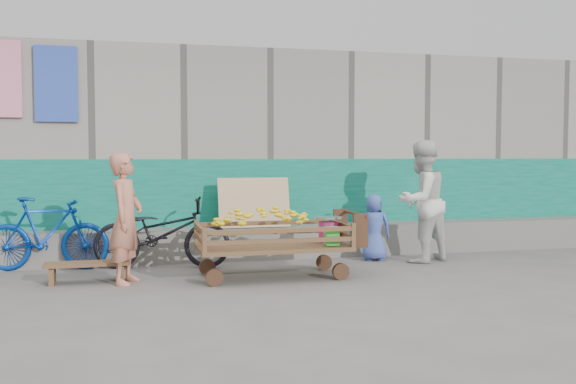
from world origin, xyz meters
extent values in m
plane|color=#5B5753|center=(0.00, 0.00, 0.00)|extent=(80.00, 80.00, 0.00)
cube|color=gray|center=(0.00, 4.10, 1.50)|extent=(12.00, 3.00, 3.00)
cube|color=#076653|center=(0.00, 2.58, 0.70)|extent=(12.00, 0.03, 1.40)
cube|color=slate|center=(0.00, 2.35, 0.23)|extent=(12.00, 0.50, 0.45)
cube|color=tan|center=(0.30, 2.22, 0.80)|extent=(1.00, 0.19, 0.68)
cube|color=blue|center=(-2.30, 2.56, 2.40)|extent=(0.55, 0.03, 1.00)
cube|color=#513821|center=(0.26, 0.88, 0.37)|extent=(1.78, 0.89, 0.05)
cylinder|color=#3B2519|center=(-0.48, 0.55, 0.10)|extent=(0.20, 0.06, 0.20)
cube|color=#513821|center=(-0.60, 0.46, 0.53)|extent=(0.05, 0.05, 0.28)
cylinder|color=#3B2519|center=(-0.48, 1.21, 0.10)|extent=(0.20, 0.06, 0.20)
cube|color=#513821|center=(-0.60, 1.29, 0.53)|extent=(0.05, 0.05, 0.28)
cylinder|color=#3B2519|center=(1.00, 0.55, 0.10)|extent=(0.20, 0.06, 0.20)
cube|color=#513821|center=(1.12, 0.46, 0.53)|extent=(0.05, 0.05, 0.28)
cylinder|color=#3B2519|center=(1.00, 1.21, 0.10)|extent=(0.20, 0.06, 0.20)
cube|color=#513821|center=(1.12, 1.29, 0.53)|extent=(0.05, 0.05, 0.28)
cube|color=#513821|center=(0.26, 0.46, 0.49)|extent=(1.72, 0.04, 0.05)
cube|color=#513821|center=(0.26, 0.46, 0.61)|extent=(1.72, 0.04, 0.05)
cube|color=#513821|center=(0.26, 1.29, 0.49)|extent=(1.72, 0.04, 0.05)
cube|color=#513821|center=(0.26, 1.29, 0.61)|extent=(1.72, 0.04, 0.05)
cube|color=#513821|center=(-0.60, 0.88, 0.49)|extent=(0.04, 0.83, 0.05)
cube|color=#513821|center=(-0.60, 0.88, 0.61)|extent=(0.04, 0.83, 0.05)
cube|color=#513821|center=(1.12, 0.88, 0.49)|extent=(0.04, 0.83, 0.05)
cube|color=#513821|center=(1.12, 0.88, 0.61)|extent=(0.04, 0.83, 0.05)
cylinder|color=#3B2519|center=(1.29, 0.88, 0.74)|extent=(0.04, 0.79, 0.04)
cube|color=#3B2519|center=(1.23, 1.24, 0.57)|extent=(0.18, 0.04, 0.39)
cube|color=#3B2519|center=(1.23, 0.51, 0.57)|extent=(0.18, 0.04, 0.39)
ellipsoid|color=#FBF310|center=(0.16, 0.88, 0.61)|extent=(1.28, 0.69, 0.43)
cylinder|color=#CD2676|center=(0.95, 0.88, 0.52)|extent=(0.24, 0.24, 0.26)
cylinder|color=silver|center=(0.95, 0.88, 0.66)|extent=(0.03, 0.03, 0.06)
cylinder|color=silver|center=(0.95, 0.88, 0.70)|extent=(0.34, 0.34, 0.02)
cube|color=green|center=(0.90, 0.60, 0.51)|extent=(0.16, 0.12, 0.22)
cube|color=#513821|center=(-1.86, 1.11, 0.22)|extent=(0.95, 0.28, 0.04)
cube|color=#513821|center=(-2.24, 1.11, 0.09)|extent=(0.06, 0.27, 0.19)
cube|color=#513821|center=(-1.48, 1.11, 0.09)|extent=(0.06, 0.27, 0.19)
imported|color=#C17459|center=(-1.43, 0.96, 0.74)|extent=(0.52, 0.63, 1.49)
imported|color=silver|center=(2.48, 1.50, 0.83)|extent=(0.99, 0.90, 1.66)
imported|color=#4057B1|center=(1.89, 1.75, 0.46)|extent=(0.50, 0.39, 0.92)
imported|color=black|center=(-0.98, 1.85, 0.46)|extent=(1.83, 0.92, 0.92)
imported|color=#0A379C|center=(-2.41, 2.05, 0.47)|extent=(1.59, 0.59, 0.93)
camera|label=1|loc=(-1.43, -6.49, 1.46)|focal=40.00mm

